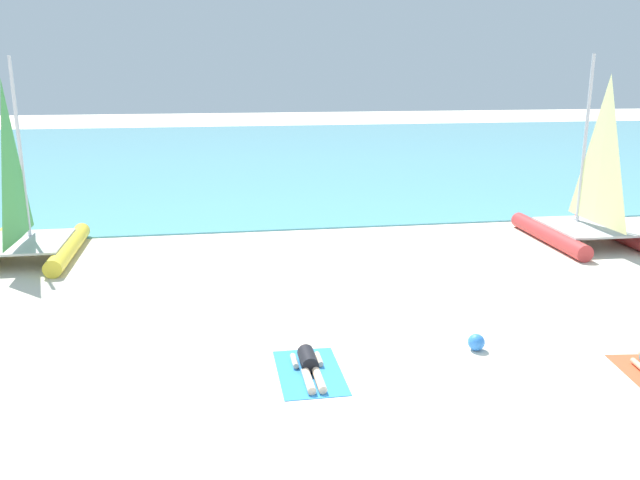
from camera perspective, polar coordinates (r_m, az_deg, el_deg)
The scene contains 7 objects.
ground_plane at distance 20.64m, azimuth -2.41°, elevation 0.38°, with size 120.00×120.00×0.00m, color beige.
ocean_water at distance 40.94m, azimuth -6.12°, elevation 7.49°, with size 120.00×40.00×0.05m, color #5BB2C1.
sailboat_red at distance 21.18m, azimuth 22.27°, elevation 1.94°, with size 2.82×4.31×5.54m.
sailboat_yellow at distance 19.62m, azimuth -24.41°, elevation 0.74°, with size 2.68×4.18×5.45m.
towel_left at distance 11.56m, azimuth -0.91°, elevation -11.45°, with size 1.10×1.90×0.01m, color #338CD8.
sunbather_left at distance 11.57m, azimuth -0.96°, elevation -10.75°, with size 0.54×1.56×0.30m.
beach_ball at distance 12.69m, azimuth 13.47°, elevation -8.66°, with size 0.32×0.32×0.32m, color #337FE5.
Camera 1 is at (-2.49, -9.85, 5.10)m, focal length 36.69 mm.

